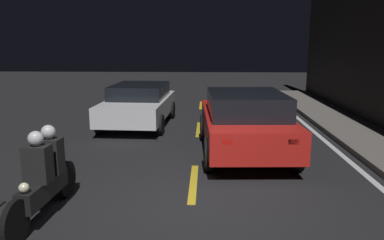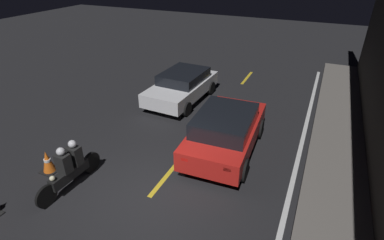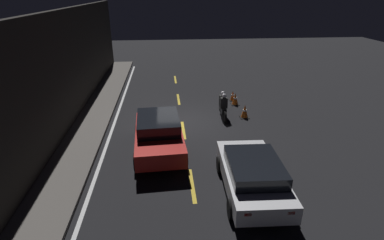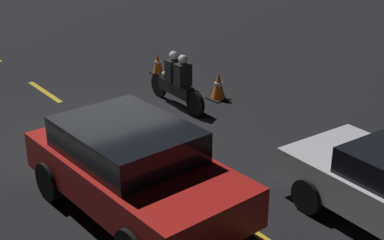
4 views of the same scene
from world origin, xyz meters
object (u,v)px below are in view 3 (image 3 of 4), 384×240
Objects in this scene: motorcycle at (223,105)px; traffic_cone_far at (233,96)px; sedan_white at (252,174)px; taxi_red at (159,134)px; traffic_cone_mid at (235,99)px; traffic_cone_near at (245,111)px.

motorcycle is 3.73× the size of traffic_cone_far.
taxi_red is at bearing 47.04° from sedan_white.
sedan_white is 5.75× the size of traffic_cone_mid.
sedan_white is 4.38m from taxi_red.
motorcycle is 3.20× the size of traffic_cone_mid.
taxi_red is 4.79m from motorcycle.
taxi_red reaches higher than sedan_white.
traffic_cone_far is at bearing 0.83° from traffic_cone_near.
traffic_cone_far is at bearing -1.30° from traffic_cone_mid.
taxi_red is 1.85× the size of motorcycle.
traffic_cone_mid is at bearing 136.66° from taxi_red.
traffic_cone_near is at bearing -97.80° from motorcycle.
traffic_cone_near is (3.21, -4.49, -0.46)m from taxi_red.
sedan_white reaches higher than traffic_cone_near.
taxi_red is 6.91× the size of traffic_cone_far.
sedan_white is at bearing 179.72° from motorcycle.
taxi_red is 5.92× the size of traffic_cone_mid.
sedan_white is 8.42m from traffic_cone_mid.
traffic_cone_near is 1.98m from traffic_cone_mid.
motorcycle is 3.16× the size of traffic_cone_near.
taxi_red reaches higher than traffic_cone_mid.
motorcycle is (6.52, -0.27, -0.06)m from sedan_white.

